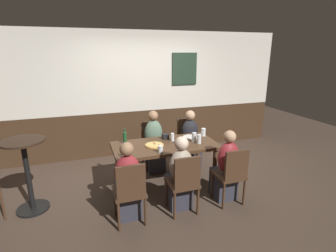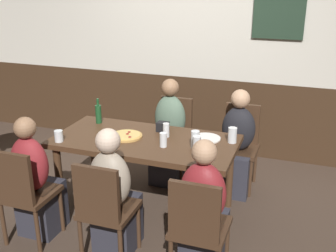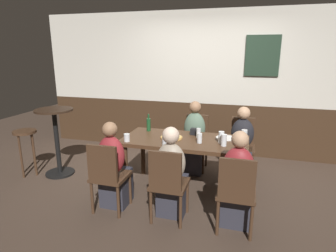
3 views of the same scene
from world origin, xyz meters
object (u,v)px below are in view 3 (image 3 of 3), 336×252
(person_right_near, at_px, (237,186))
(side_bar_table, at_px, (57,137))
(pizza, at_px, (171,137))
(tumbler_water, at_px, (165,142))
(chair_right_near, at_px, (236,190))
(person_mid_near, at_px, (172,179))
(chair_right_far, at_px, (242,143))
(condiment_caddy, at_px, (194,132))
(person_right_far, at_px, (241,148))
(pint_glass_pale, at_px, (244,135))
(highball_clear, at_px, (224,141))
(chair_mid_far, at_px, (196,139))
(person_mid_far, at_px, (194,143))
(tumbler_short, at_px, (198,133))
(plate_white_large, at_px, (226,138))
(bar_stool, at_px, (26,140))
(beer_bottle_green, at_px, (149,124))
(chair_mid_near, at_px, (168,182))
(beer_glass_half, at_px, (221,138))
(person_left_near, at_px, (114,171))
(chair_left_near, at_px, (107,174))
(dining_table, at_px, (185,145))
(pint_glass_stout, at_px, (127,138))

(person_right_near, relative_size, side_bar_table, 1.05)
(pizza, height_order, tumbler_water, tumbler_water)
(chair_right_near, xyz_separation_m, person_mid_near, (-0.74, 0.16, -0.04))
(chair_right_far, xyz_separation_m, person_mid_near, (-0.74, -1.48, -0.04))
(chair_right_near, height_order, condiment_caddy, chair_right_near)
(person_right_far, bearing_deg, side_bar_table, -165.62)
(chair_right_far, distance_m, person_right_near, 1.48)
(chair_right_near, relative_size, pint_glass_pale, 6.28)
(chair_right_near, height_order, highball_clear, highball_clear)
(chair_mid_far, bearing_deg, chair_right_near, -65.85)
(person_mid_far, relative_size, person_mid_near, 1.04)
(tumbler_water, distance_m, tumbler_short, 0.56)
(tumbler_short, relative_size, plate_white_large, 0.50)
(chair_right_near, relative_size, side_bar_table, 0.84)
(chair_right_near, xyz_separation_m, side_bar_table, (-2.75, 0.78, 0.12))
(person_right_far, distance_m, side_bar_table, 2.85)
(highball_clear, xyz_separation_m, tumbler_water, (-0.71, -0.18, -0.02))
(chair_right_near, bearing_deg, bar_stool, 168.90)
(chair_mid_far, height_order, beer_bottle_green, beer_bottle_green)
(chair_mid_near, distance_m, pint_glass_pale, 1.31)
(person_mid_near, relative_size, beer_glass_half, 7.01)
(person_left_near, xyz_separation_m, bar_stool, (-1.72, 0.46, 0.11))
(beer_glass_half, bearing_deg, chair_left_near, -147.48)
(condiment_caddy, xyz_separation_m, side_bar_table, (-2.10, -0.29, -0.17))
(person_mid_near, bearing_deg, dining_table, 90.00)
(condiment_caddy, height_order, side_bar_table, side_bar_table)
(chair_left_near, distance_m, pint_glass_stout, 0.59)
(chair_mid_near, xyz_separation_m, beer_bottle_green, (-0.61, 1.07, 0.35))
(chair_right_near, bearing_deg, dining_table, 131.89)
(pizza, bearing_deg, beer_glass_half, -2.76)
(person_right_near, distance_m, person_left_near, 1.48)
(chair_right_far, bearing_deg, bar_stool, -162.33)
(person_mid_far, relative_size, person_left_near, 1.04)
(person_right_far, relative_size, condiment_caddy, 9.94)
(tumbler_water, bearing_deg, person_mid_near, -61.83)
(chair_right_far, relative_size, chair_left_near, 1.00)
(chair_left_near, height_order, highball_clear, highball_clear)
(pizza, relative_size, tumbler_water, 2.77)
(pint_glass_pale, bearing_deg, person_right_far, 93.83)
(person_mid_far, bearing_deg, chair_right_near, -63.55)
(pint_glass_stout, distance_m, tumbler_water, 0.53)
(dining_table, bearing_deg, side_bar_table, -178.70)
(person_left_near, height_order, side_bar_table, person_left_near)
(chair_left_near, height_order, tumbler_short, chair_left_near)
(person_right_near, bearing_deg, beer_glass_half, 111.97)
(person_mid_near, xyz_separation_m, beer_glass_half, (0.49, 0.62, 0.35))
(pizza, distance_m, side_bar_table, 1.83)
(side_bar_table, bearing_deg, pint_glass_pale, 4.78)
(plate_white_large, bearing_deg, tumbler_water, -144.08)
(chair_right_near, distance_m, tumbler_water, 1.09)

